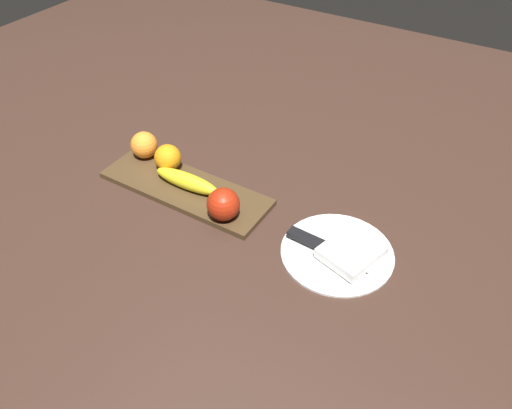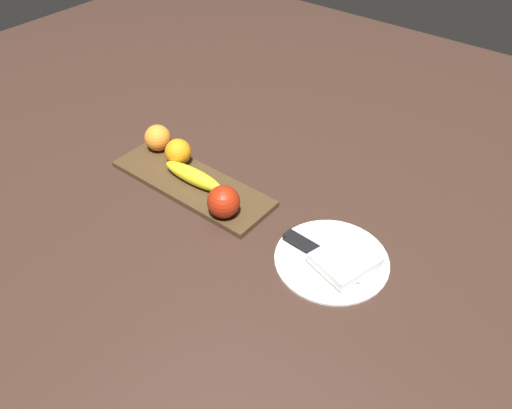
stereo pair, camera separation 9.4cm
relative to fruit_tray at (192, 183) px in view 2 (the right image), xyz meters
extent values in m
plane|color=#39261D|center=(0.03, -0.04, -0.01)|extent=(2.40, 2.40, 0.00)
cube|color=#48351F|center=(0.00, 0.00, 0.00)|extent=(0.40, 0.13, 0.01)
sphere|color=#A7230D|center=(0.13, -0.04, 0.04)|extent=(0.07, 0.07, 0.07)
ellipsoid|color=yellow|center=(0.01, 0.00, 0.03)|extent=(0.17, 0.04, 0.04)
sphere|color=orange|center=(-0.15, 0.04, 0.04)|extent=(0.06, 0.06, 0.06)
sphere|color=orange|center=(-0.07, 0.03, 0.04)|extent=(0.06, 0.06, 0.06)
cylinder|color=white|center=(0.37, 0.00, 0.00)|extent=(0.22, 0.22, 0.01)
cube|color=white|center=(0.40, 0.00, 0.01)|extent=(0.12, 0.13, 0.02)
cube|color=silver|center=(0.38, -0.01, 0.00)|extent=(0.15, 0.03, 0.00)
cube|color=black|center=(0.32, -0.01, 0.01)|extent=(0.09, 0.03, 0.01)
camera|label=1|loc=(0.59, -0.66, 0.71)|focal=35.19mm
camera|label=2|loc=(0.67, -0.61, 0.71)|focal=35.19mm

